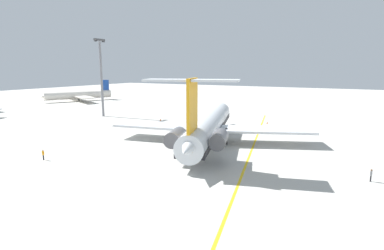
# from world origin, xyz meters

# --- Properties ---
(ground) EXTENTS (381.06, 381.06, 0.00)m
(ground) POSITION_xyz_m (0.00, 0.00, 0.00)
(ground) COLOR #B7B5AD
(main_jetliner) EXTENTS (43.57, 39.11, 12.98)m
(main_jetliner) POSITION_xyz_m (1.17, 12.21, 3.54)
(main_jetliner) COLOR silver
(main_jetliner) RESTS_ON ground
(airliner_mid_right) EXTENTS (28.63, 28.90, 9.03)m
(airliner_mid_right) POSITION_xyz_m (43.16, 97.12, 2.66)
(airliner_mid_right) COLOR silver
(airliner_mid_right) RESTS_ON ground
(ground_crew_near_nose) EXTENTS (0.36, 0.28, 1.66)m
(ground_crew_near_nose) POSITION_xyz_m (-7.05, -14.71, 1.05)
(ground_crew_near_nose) COLOR black
(ground_crew_near_nose) RESTS_ON ground
(ground_crew_near_tail) EXTENTS (0.28, 0.43, 1.73)m
(ground_crew_near_tail) POSITION_xyz_m (-21.19, 30.38, 1.09)
(ground_crew_near_tail) COLOR black
(ground_crew_near_tail) RESTS_ON ground
(safety_cone_nose) EXTENTS (0.40, 0.40, 0.55)m
(safety_cone_nose) POSITION_xyz_m (27.88, 8.18, 0.28)
(safety_cone_nose) COLOR #EA590F
(safety_cone_nose) RESTS_ON ground
(safety_cone_wingtip) EXTENTS (0.40, 0.40, 0.55)m
(safety_cone_wingtip) POSITION_xyz_m (18.52, 35.48, 0.28)
(safety_cone_wingtip) COLOR #EA590F
(safety_cone_wingtip) RESTS_ON ground
(taxiway_centreline) EXTENTS (79.11, 17.91, 0.01)m
(taxiway_centreline) POSITION_xyz_m (2.37, 3.87, 0.00)
(taxiway_centreline) COLOR gold
(taxiway_centreline) RESTS_ON ground
(light_mast) EXTENTS (4.00, 0.70, 22.70)m
(light_mast) POSITION_xyz_m (16.78, 55.21, 12.55)
(light_mast) COLOR slate
(light_mast) RESTS_ON ground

